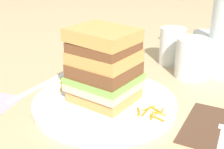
{
  "coord_description": "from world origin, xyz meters",
  "views": [
    {
      "loc": [
        0.22,
        -0.48,
        0.29
      ],
      "look_at": [
        -0.02,
        0.03,
        0.06
      ],
      "focal_mm": 48.75,
      "sensor_mm": 36.0,
      "label": 1
    }
  ],
  "objects_px": {
    "main_plate": "(106,102)",
    "knife": "(40,86)",
    "napkin_dark": "(224,130)",
    "fork": "(223,135)",
    "juice_glass": "(192,60)",
    "empty_tumbler_0": "(205,44)",
    "sandwich": "(105,66)",
    "empty_tumbler_1": "(172,46)"
  },
  "relations": [
    {
      "from": "empty_tumbler_0",
      "to": "sandwich",
      "type": "bearing_deg",
      "value": -107.37
    },
    {
      "from": "main_plate",
      "to": "empty_tumbler_0",
      "type": "relative_size",
      "value": 3.91
    },
    {
      "from": "main_plate",
      "to": "fork",
      "type": "bearing_deg",
      "value": -4.06
    },
    {
      "from": "sandwich",
      "to": "napkin_dark",
      "type": "distance_m",
      "value": 0.24
    },
    {
      "from": "main_plate",
      "to": "empty_tumbler_1",
      "type": "xyz_separation_m",
      "value": [
        0.06,
        0.29,
        0.04
      ]
    },
    {
      "from": "juice_glass",
      "to": "empty_tumbler_0",
      "type": "relative_size",
      "value": 1.34
    },
    {
      "from": "main_plate",
      "to": "napkin_dark",
      "type": "distance_m",
      "value": 0.23
    },
    {
      "from": "sandwich",
      "to": "empty_tumbler_0",
      "type": "height_order",
      "value": "sandwich"
    },
    {
      "from": "main_plate",
      "to": "knife",
      "type": "relative_size",
      "value": 1.42
    },
    {
      "from": "napkin_dark",
      "to": "empty_tumbler_0",
      "type": "xyz_separation_m",
      "value": [
        -0.1,
        0.39,
        0.03
      ]
    },
    {
      "from": "main_plate",
      "to": "fork",
      "type": "height_order",
      "value": "main_plate"
    },
    {
      "from": "fork",
      "to": "juice_glass",
      "type": "height_order",
      "value": "juice_glass"
    },
    {
      "from": "knife",
      "to": "juice_glass",
      "type": "bearing_deg",
      "value": 34.68
    },
    {
      "from": "main_plate",
      "to": "empty_tumbler_1",
      "type": "bearing_deg",
      "value": 79.34
    },
    {
      "from": "napkin_dark",
      "to": "knife",
      "type": "distance_m",
      "value": 0.4
    },
    {
      "from": "napkin_dark",
      "to": "fork",
      "type": "height_order",
      "value": "fork"
    },
    {
      "from": "juice_glass",
      "to": "empty_tumbler_1",
      "type": "xyz_separation_m",
      "value": [
        -0.07,
        0.07,
        0.01
      ]
    },
    {
      "from": "sandwich",
      "to": "fork",
      "type": "distance_m",
      "value": 0.24
    },
    {
      "from": "fork",
      "to": "juice_glass",
      "type": "xyz_separation_m",
      "value": [
        -0.1,
        0.24,
        0.04
      ]
    },
    {
      "from": "fork",
      "to": "knife",
      "type": "height_order",
      "value": "fork"
    },
    {
      "from": "napkin_dark",
      "to": "sandwich",
      "type": "bearing_deg",
      "value": -178.23
    },
    {
      "from": "empty_tumbler_0",
      "to": "napkin_dark",
      "type": "bearing_deg",
      "value": -75.4
    },
    {
      "from": "juice_glass",
      "to": "sandwich",
      "type": "bearing_deg",
      "value": -118.91
    },
    {
      "from": "main_plate",
      "to": "fork",
      "type": "xyz_separation_m",
      "value": [
        0.23,
        -0.02,
        -0.0
      ]
    },
    {
      "from": "sandwich",
      "to": "juice_glass",
      "type": "height_order",
      "value": "sandwich"
    },
    {
      "from": "sandwich",
      "to": "empty_tumbler_1",
      "type": "bearing_deg",
      "value": 79.32
    },
    {
      "from": "juice_glass",
      "to": "napkin_dark",
      "type": "bearing_deg",
      "value": -64.61
    },
    {
      "from": "empty_tumbler_1",
      "to": "napkin_dark",
      "type": "bearing_deg",
      "value": -59.08
    },
    {
      "from": "empty_tumbler_0",
      "to": "empty_tumbler_1",
      "type": "distance_m",
      "value": 0.13
    },
    {
      "from": "napkin_dark",
      "to": "empty_tumbler_1",
      "type": "bearing_deg",
      "value": 120.92
    },
    {
      "from": "knife",
      "to": "juice_glass",
      "type": "distance_m",
      "value": 0.37
    },
    {
      "from": "fork",
      "to": "empty_tumbler_0",
      "type": "bearing_deg",
      "value": 103.89
    },
    {
      "from": "napkin_dark",
      "to": "empty_tumbler_0",
      "type": "bearing_deg",
      "value": 104.6
    },
    {
      "from": "fork",
      "to": "empty_tumbler_0",
      "type": "height_order",
      "value": "empty_tumbler_0"
    },
    {
      "from": "napkin_dark",
      "to": "fork",
      "type": "bearing_deg",
      "value": -89.14
    },
    {
      "from": "fork",
      "to": "sandwich",
      "type": "bearing_deg",
      "value": 176.14
    },
    {
      "from": "sandwich",
      "to": "empty_tumbler_0",
      "type": "bearing_deg",
      "value": 72.63
    },
    {
      "from": "sandwich",
      "to": "empty_tumbler_0",
      "type": "distance_m",
      "value": 0.42
    },
    {
      "from": "juice_glass",
      "to": "empty_tumbler_0",
      "type": "xyz_separation_m",
      "value": [
        0.0,
        0.17,
        -0.01
      ]
    },
    {
      "from": "empty_tumbler_0",
      "to": "empty_tumbler_1",
      "type": "bearing_deg",
      "value": -123.33
    },
    {
      "from": "knife",
      "to": "empty_tumbler_0",
      "type": "bearing_deg",
      "value": 51.79
    },
    {
      "from": "sandwich",
      "to": "empty_tumbler_1",
      "type": "xyz_separation_m",
      "value": [
        0.06,
        0.29,
        -0.04
      ]
    }
  ]
}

